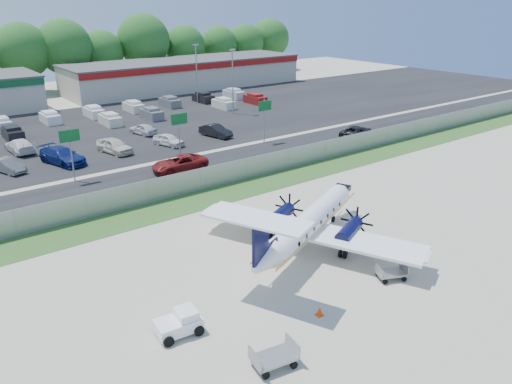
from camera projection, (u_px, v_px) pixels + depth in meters
ground at (310, 250)px, 33.15m from camera, size 170.00×170.00×0.00m
grass_verge at (213, 197)px, 42.08m from camera, size 170.00×4.00×0.02m
access_road at (174, 175)px, 47.28m from camera, size 170.00×8.00×0.02m
parking_lot at (94, 131)px, 62.91m from camera, size 170.00×32.00×0.02m
perimeter_fence at (200, 179)px, 43.20m from camera, size 120.00×0.06×1.99m
building_east at (186, 74)px, 92.93m from camera, size 44.40×12.40×5.24m
sign_left at (70, 143)px, 44.39m from camera, size 1.80×0.26×5.00m
sign_mid at (179, 126)px, 50.57m from camera, size 1.80×0.26×5.00m
sign_right at (265, 112)px, 56.75m from camera, size 1.80×0.26×5.00m
light_pole_ne at (233, 77)px, 70.77m from camera, size 0.90×0.35×9.09m
light_pole_se at (197, 70)px, 78.21m from camera, size 0.90×0.35×9.09m
tree_line at (25, 93)px, 88.21m from camera, size 112.00×6.00×14.00m
aircraft at (308, 223)px, 32.72m from camera, size 15.50×15.04×4.82m
pushback_tug at (180, 323)px, 24.78m from camera, size 2.36×1.81×1.21m
baggage_cart_near at (274, 357)px, 22.52m from camera, size 2.23×1.55×1.08m
baggage_cart_far at (391, 272)px, 29.62m from camera, size 2.02×1.66×0.92m
cone_nose at (378, 239)px, 34.13m from camera, size 0.39×0.39×0.56m
cone_port_wing at (320, 311)px, 26.24m from camera, size 0.38×0.38×0.54m
cone_starboard_wing at (215, 207)px, 39.24m from camera, size 0.42×0.42×0.59m
road_car_mid at (180, 171)px, 48.46m from camera, size 5.61×2.88×1.51m
road_car_east at (356, 137)px, 60.21m from camera, size 5.58×3.69×1.43m
parked_car_a at (9, 172)px, 48.08m from camera, size 2.83×4.40×1.37m
parked_car_b at (63, 164)px, 50.57m from camera, size 3.93×6.13×1.65m
parked_car_c at (115, 153)px, 54.11m from camera, size 2.92×5.07×1.62m
parked_car_d at (169, 146)px, 56.82m from camera, size 2.74×4.27×1.35m
parked_car_e at (216, 137)px, 60.48m from camera, size 2.50×4.68×1.46m
parked_car_f at (21, 152)px, 54.31m from camera, size 2.48×5.28×1.49m
parked_car_g at (143, 134)px, 61.49m from camera, size 2.47×4.28×1.37m
far_parking_rows at (80, 124)px, 66.63m from camera, size 56.00×10.00×1.60m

